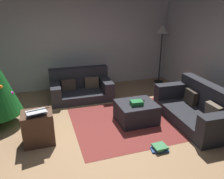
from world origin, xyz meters
TOP-DOWN VIEW (x-y plane):
  - ground_plane at (0.00, 0.00)m, footprint 6.40×6.40m
  - rear_partition at (0.00, 3.14)m, footprint 6.40×0.12m
  - couch_left at (0.17, 2.26)m, footprint 1.56×0.95m
  - couch_right at (2.25, 0.20)m, footprint 1.02×1.89m
  - ottoman at (1.02, 0.60)m, footprint 0.79×0.69m
  - gift_box at (0.98, 0.52)m, footprint 0.26×0.21m
  - tv_remote at (1.17, 0.69)m, footprint 0.09×0.17m
  - side_table at (-0.92, 0.43)m, footprint 0.52×0.44m
  - laptop at (-0.91, 0.37)m, footprint 0.40×0.44m
  - book_stack at (0.99, -0.46)m, footprint 0.31×0.23m
  - corner_lamp at (2.74, 2.71)m, footprint 0.36×0.36m
  - area_rug at (1.02, 0.60)m, footprint 2.60×2.00m

SIDE VIEW (x-z plane):
  - ground_plane at x=0.00m, z-range 0.00..0.00m
  - area_rug at x=1.02m, z-range 0.00..0.01m
  - book_stack at x=0.99m, z-range 0.00..0.09m
  - ottoman at x=1.02m, z-range 0.00..0.41m
  - couch_left at x=0.17m, z-range -0.10..0.65m
  - couch_right at x=2.25m, z-range -0.10..0.67m
  - side_table at x=-0.92m, z-range 0.00..0.58m
  - tv_remote at x=1.17m, z-range 0.41..0.44m
  - gift_box at x=0.98m, z-range 0.41..0.50m
  - laptop at x=-0.91m, z-range 0.54..0.72m
  - rear_partition at x=0.00m, z-range 0.00..2.60m
  - corner_lamp at x=2.74m, z-range 0.62..2.37m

